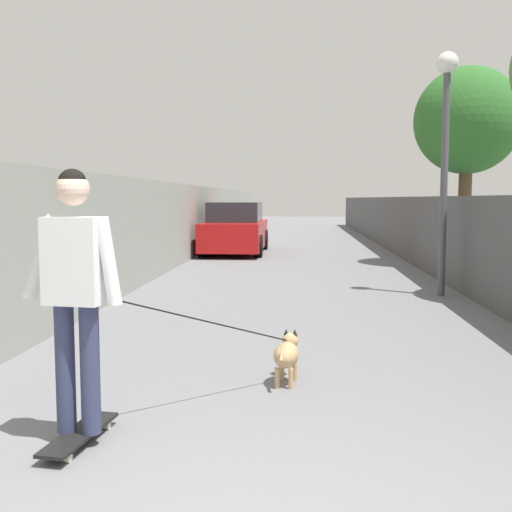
% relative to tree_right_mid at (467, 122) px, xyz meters
% --- Properties ---
extents(ground_plane, '(80.00, 80.00, 0.00)m').
position_rel_tree_right_mid_xyz_m(ground_plane, '(1.00, 4.08, -3.49)').
color(ground_plane, slate).
extents(wall_left, '(48.00, 0.30, 2.02)m').
position_rel_tree_right_mid_xyz_m(wall_left, '(-1.00, 7.12, -2.48)').
color(wall_left, '#999E93').
rests_on(wall_left, ground).
extents(fence_right, '(48.00, 0.30, 1.70)m').
position_rel_tree_right_mid_xyz_m(fence_right, '(-1.00, 1.04, -2.64)').
color(fence_right, '#4C4C4C').
rests_on(fence_right, ground).
extents(tree_right_mid, '(2.53, 2.53, 4.81)m').
position_rel_tree_right_mid_xyz_m(tree_right_mid, '(0.00, 0.00, 0.00)').
color(tree_right_mid, brown).
rests_on(tree_right_mid, ground).
extents(lamp_post, '(0.36, 0.36, 4.06)m').
position_rel_tree_right_mid_xyz_m(lamp_post, '(-4.73, 1.59, -0.69)').
color(lamp_post, '#4C4C51').
rests_on(lamp_post, ground).
extents(skateboard, '(0.82, 0.30, 0.08)m').
position_rel_tree_right_mid_xyz_m(skateboard, '(-11.31, 5.47, -3.43)').
color(skateboard, black).
rests_on(skateboard, ground).
extents(person_skateboarder, '(0.27, 0.72, 1.76)m').
position_rel_tree_right_mid_xyz_m(person_skateboarder, '(-11.31, 5.47, -2.37)').
color(person_skateboarder, '#333859').
rests_on(person_skateboarder, skateboard).
extents(dog, '(1.76, 1.50, 1.06)m').
position_rel_tree_right_mid_xyz_m(dog, '(-9.86, 4.11, -3.22)').
color(dog, tan).
rests_on(dog, ground).
extents(car_near, '(4.38, 1.80, 1.54)m').
position_rel_tree_right_mid_xyz_m(car_near, '(3.12, 5.97, -2.78)').
color(car_near, '#B71414').
rests_on(car_near, ground).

